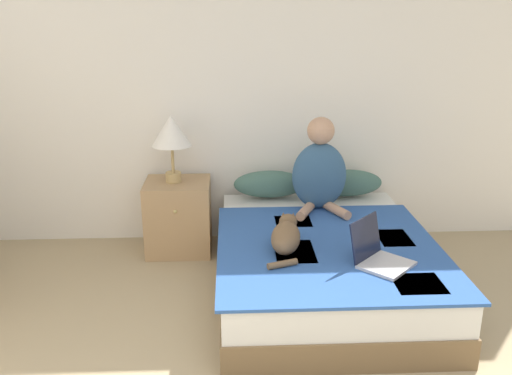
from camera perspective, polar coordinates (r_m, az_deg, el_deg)
wall_back at (r=4.46m, az=-0.71°, el=10.30°), size 5.78×0.05×2.55m
bed at (r=3.84m, az=7.08°, el=-7.93°), size 1.45×1.90×0.42m
pillow_near at (r=4.44m, az=1.44°, el=0.37°), size 0.59×0.22×0.22m
pillow_far at (r=4.53m, az=9.49°, el=0.48°), size 0.59×0.22×0.22m
person_sitting at (r=4.16m, az=6.70°, el=1.73°), size 0.42×0.41×0.72m
cat_tabby at (r=3.48m, az=3.18°, el=-5.11°), size 0.26×0.53×0.19m
laptop_open at (r=3.39m, az=12.82°, el=-6.96°), size 0.43×0.43×0.27m
nightstand at (r=4.44m, az=-8.14°, el=-3.03°), size 0.51×0.47×0.59m
table_lamp at (r=4.25m, az=-8.90°, el=5.69°), size 0.31×0.31×0.53m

